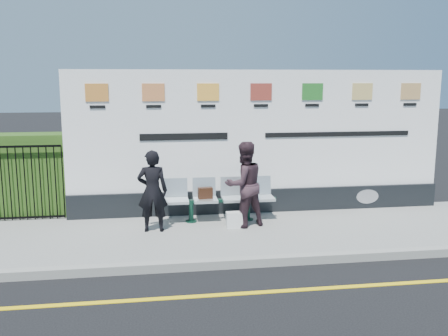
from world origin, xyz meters
name	(u,v)px	position (x,y,z in m)	size (l,w,h in m)	color
ground	(283,291)	(0.00, 0.00, 0.00)	(80.00, 80.00, 0.00)	black
pavement	(248,233)	(0.00, 2.50, 0.06)	(14.00, 3.00, 0.12)	gray
kerb	(266,261)	(0.00, 1.00, 0.07)	(14.00, 0.18, 0.14)	gray
yellow_line	(283,291)	(0.00, 0.00, 0.00)	(14.00, 0.10, 0.01)	yellow
billboard	(259,151)	(0.50, 3.85, 1.42)	(8.00, 0.30, 3.00)	black
hedge	(15,175)	(-4.58, 4.30, 0.97)	(2.35, 0.70, 1.70)	#2F5318
railing	(10,183)	(-4.58, 3.85, 0.89)	(2.05, 0.06, 1.54)	black
bench	(220,209)	(-0.44, 3.22, 0.35)	(2.19, 0.57, 0.47)	silver
woman_left	(152,191)	(-1.77, 2.73, 0.89)	(0.56, 0.37, 1.54)	black
woman_right	(244,184)	(-0.03, 2.79, 0.94)	(0.80, 0.62, 1.65)	#35222A
handbag_brown	(205,193)	(-0.73, 3.22, 0.70)	(0.28, 0.12, 0.22)	black
carrier_bag_white	(234,220)	(-0.23, 2.72, 0.27)	(0.30, 0.18, 0.30)	silver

